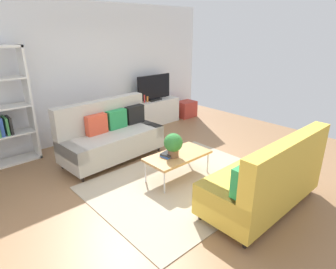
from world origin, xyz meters
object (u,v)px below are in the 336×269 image
object	(u,v)px
couch_green	(266,180)
coffee_table	(178,156)
potted_plant	(173,144)
vase_0	(134,100)
tv_console	(154,112)
table_book_0	(169,155)
tv	(154,88)
bottle_1	(144,99)
bottle_2	(147,99)
bottle_0	(141,99)
storage_trunk	(186,109)
couch_beige	(111,136)

from	to	relation	value
couch_green	coffee_table	xyz separation A→B (m)	(-0.29, 1.42, -0.05)
potted_plant	vase_0	xyz separation A→B (m)	(1.08, 2.54, 0.08)
couch_green	tv_console	bearing A→B (deg)	72.07
table_book_0	tv	bearing A→B (deg)	54.80
couch_green	bottle_1	distance (m)	3.98
tv	table_book_0	distance (m)	2.97
bottle_2	coffee_table	bearing A→B (deg)	-118.17
coffee_table	tv	size ratio (longest dim) A/B	1.10
vase_0	bottle_0	world-z (taller)	bottle_0
couch_green	table_book_0	bearing A→B (deg)	106.08
storage_trunk	vase_0	size ratio (longest dim) A/B	3.15
storage_trunk	bottle_1	world-z (taller)	bottle_1
coffee_table	bottle_2	world-z (taller)	bottle_2
tv_console	storage_trunk	distance (m)	1.11
couch_beige	bottle_2	xyz separation A→B (m)	(1.70, 1.02, 0.26)
bottle_0	bottle_2	xyz separation A→B (m)	(0.18, 0.00, -0.04)
bottle_0	potted_plant	bearing A→B (deg)	-116.77
couch_beige	vase_0	bearing A→B (deg)	-144.35
tv	potted_plant	xyz separation A→B (m)	(-1.66, -2.47, -0.31)
couch_beige	vase_0	size ratio (longest dim) A/B	11.80
table_book_0	bottle_1	bearing A→B (deg)	60.24
couch_beige	table_book_0	world-z (taller)	couch_beige
coffee_table	table_book_0	world-z (taller)	table_book_0
potted_plant	bottle_0	size ratio (longest dim) A/B	1.74
potted_plant	bottle_1	bearing A→B (deg)	61.55
couch_beige	coffee_table	xyz separation A→B (m)	(0.39, -1.42, -0.06)
coffee_table	bottle_1	bearing A→B (deg)	63.56
couch_beige	vase_0	xyz separation A→B (m)	(1.36, 1.11, 0.27)
couch_green	tv	bearing A→B (deg)	71.98
bottle_1	bottle_0	bearing A→B (deg)	180.00
bottle_0	bottle_1	world-z (taller)	bottle_0
storage_trunk	table_book_0	bearing A→B (deg)	-140.32
bottle_2	bottle_0	bearing A→B (deg)	180.00
vase_0	bottle_1	size ratio (longest dim) A/B	0.85
couch_green	vase_0	distance (m)	4.02
coffee_table	couch_green	bearing A→B (deg)	-78.59
couch_green	vase_0	bearing A→B (deg)	80.21
bottle_2	bottle_1	bearing A→B (deg)	180.00
tv_console	tv	distance (m)	0.63
tv	storage_trunk	size ratio (longest dim) A/B	1.92
coffee_table	potted_plant	world-z (taller)	potted_plant
couch_green	bottle_1	world-z (taller)	couch_green
couch_green	tv_console	xyz separation A→B (m)	(1.26, 3.90, -0.12)
couch_green	storage_trunk	distance (m)	4.48
storage_trunk	bottle_2	distance (m)	1.43
couch_green	table_book_0	distance (m)	1.55
bottle_1	bottle_2	distance (m)	0.10
vase_0	tv	bearing A→B (deg)	-6.88
bottle_2	storage_trunk	bearing A→B (deg)	-2.57
potted_plant	vase_0	distance (m)	2.76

